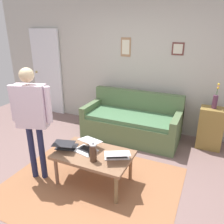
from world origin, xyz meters
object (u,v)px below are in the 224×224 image
(interior_door, at_px, (47,72))
(flower_vase, at_px, (215,100))
(laptop_left, at_px, (87,147))
(french_press, at_px, (93,152))
(coffee_table, at_px, (94,157))
(side_shelf, at_px, (210,128))
(laptop_right, at_px, (66,146))
(person_standing, at_px, (31,111))
(laptop_center, at_px, (117,155))
(couch, at_px, (132,123))

(interior_door, bearing_deg, flower_vase, 175.60)
(laptop_left, bearing_deg, french_press, 135.66)
(interior_door, xyz_separation_m, coffee_table, (-2.42, 2.04, -0.61))
(side_shelf, bearing_deg, laptop_right, 43.90)
(french_press, bearing_deg, laptop_right, -12.69)
(laptop_left, xyz_separation_m, laptop_right, (0.30, 0.09, -0.00))
(person_standing, bearing_deg, laptop_left, -156.34)
(laptop_center, height_order, side_shelf, side_shelf)
(coffee_table, height_order, laptop_right, laptop_right)
(laptop_center, height_order, laptop_right, laptop_center)
(couch, bearing_deg, person_standing, 66.08)
(laptop_right, height_order, flower_vase, flower_vase)
(interior_door, xyz_separation_m, flower_vase, (-3.85, 0.30, -0.12))
(laptop_left, distance_m, flower_vase, 2.33)
(coffee_table, distance_m, flower_vase, 2.31)
(laptop_right, relative_size, side_shelf, 0.50)
(interior_door, relative_size, side_shelf, 2.70)
(interior_door, height_order, laptop_center, interior_door)
(laptop_left, bearing_deg, laptop_center, 178.41)
(laptop_left, relative_size, laptop_center, 0.84)
(laptop_right, height_order, side_shelf, side_shelf)
(couch, distance_m, laptop_center, 1.55)
(french_press, xyz_separation_m, side_shelf, (-1.34, -1.90, -0.21))
(couch, distance_m, laptop_right, 1.65)
(french_press, distance_m, side_shelf, 2.34)
(side_shelf, bearing_deg, interior_door, -4.38)
(laptop_center, distance_m, french_press, 0.32)
(coffee_table, bearing_deg, person_standing, 16.64)
(person_standing, bearing_deg, laptop_right, -150.99)
(flower_vase, bearing_deg, couch, 8.02)
(coffee_table, distance_m, laptop_left, 0.17)
(coffee_table, xyz_separation_m, laptop_center, (-0.33, -0.04, 0.09))
(laptop_right, height_order, person_standing, person_standing)
(french_press, relative_size, person_standing, 0.17)
(couch, relative_size, side_shelf, 2.43)
(laptop_left, distance_m, french_press, 0.30)
(flower_vase, bearing_deg, laptop_center, 57.30)
(coffee_table, relative_size, flower_vase, 2.31)
(couch, bearing_deg, coffee_table, 89.87)
(interior_door, relative_size, laptop_left, 5.42)
(laptop_left, bearing_deg, person_standing, 23.66)
(french_press, bearing_deg, person_standing, 5.49)
(laptop_left, distance_m, side_shelf, 2.30)
(laptop_left, relative_size, flower_vase, 0.84)
(side_shelf, bearing_deg, person_standing, 41.87)
(coffee_table, xyz_separation_m, laptop_left, (0.13, -0.05, 0.10))
(flower_vase, relative_size, person_standing, 0.28)
(side_shelf, distance_m, flower_vase, 0.52)
(couch, bearing_deg, laptop_left, 85.02)
(french_press, height_order, side_shelf, side_shelf)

